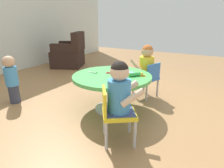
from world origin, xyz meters
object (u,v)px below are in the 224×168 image
child_chair_left (115,112)px  toddler_standing (11,78)px  seated_child_left (120,89)px  armchair_dark (70,54)px  rolling_pin (134,74)px  craft_scissors (94,73)px  seated_child_right (146,63)px  craft_table (112,83)px  child_chair_right (148,78)px

child_chair_left → toddler_standing: toddler_standing is taller
seated_child_left → armchair_dark: 3.32m
rolling_pin → craft_scissors: 0.53m
child_chair_left → craft_scissors: 0.83m
child_chair_left → seated_child_left: bearing=-54.0°
child_chair_left → rolling_pin: 0.68m
rolling_pin → seated_child_left: bearing=-167.9°
child_chair_left → toddler_standing: bearing=88.0°
seated_child_right → craft_scissors: seated_child_right is taller
armchair_dark → rolling_pin: armchair_dark is taller
seated_child_right → rolling_pin: bearing=-174.0°
armchair_dark → craft_scissors: size_ratio=6.95×
child_chair_left → craft_scissors: bearing=49.3°
toddler_standing → armchair_dark: bearing=22.1°
seated_child_left → craft_scissors: bearing=52.0°
seated_child_right → rolling_pin: size_ratio=2.67×
craft_table → armchair_dark: 2.67m
child_chair_right → rolling_pin: (-0.54, -0.02, 0.19)m
armchair_dark → toddler_standing: armchair_dark is taller
armchair_dark → craft_scissors: (-1.61, -1.90, 0.17)m
child_chair_left → child_chair_right: (1.19, 0.12, 0.00)m
toddler_standing → rolling_pin: 1.68m
armchair_dark → toddler_standing: 2.24m
craft_table → toddler_standing: toddler_standing is taller
seated_child_right → child_chair_left: bearing=-172.4°
armchair_dark → seated_child_left: bearing=-129.6°
craft_table → child_chair_left: bearing=-147.0°
toddler_standing → craft_scissors: 1.16m
craft_scissors → child_chair_left: bearing=-130.7°
child_chair_right → craft_scissors: bearing=143.2°
craft_table → toddler_standing: bearing=111.1°
child_chair_left → seated_child_right: size_ratio=1.05×
seated_child_right → toddler_standing: 1.90m
armchair_dark → toddler_standing: size_ratio=1.42×
child_chair_left → seated_child_left: 0.23m
seated_child_left → seated_child_right: bearing=9.3°
rolling_pin → craft_scissors: rolling_pin is taller
armchair_dark → craft_scissors: armchair_dark is taller
craft_table → child_chair_right: child_chair_right is taller
seated_child_left → seated_child_right: (1.18, 0.19, 0.00)m
seated_child_right → armchair_dark: (0.93, 2.36, -0.22)m
seated_child_left → child_chair_right: 1.20m
seated_child_right → craft_scissors: bearing=145.9°
child_chair_left → seated_child_left: (0.02, -0.03, 0.23)m
child_chair_left → armchair_dark: (2.14, 2.52, 0.00)m
seated_child_left → child_chair_right: seated_child_left is taller
seated_child_left → craft_scissors: size_ratio=3.73×
child_chair_left → craft_table: bearing=33.0°
toddler_standing → child_chair_right: bearing=-53.9°
armchair_dark → rolling_pin: 2.84m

